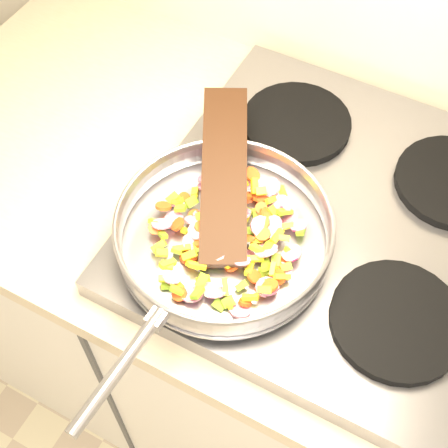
% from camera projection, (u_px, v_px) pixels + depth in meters
% --- Properties ---
extents(cooktop, '(0.60, 0.60, 0.04)m').
position_uv_depth(cooktop, '(339.00, 221.00, 1.01)').
color(cooktop, '#939399').
rests_on(cooktop, counter_top).
extents(grate_fl, '(0.19, 0.19, 0.02)m').
position_uv_depth(grate_fl, '(221.00, 242.00, 0.95)').
color(grate_fl, black).
rests_on(grate_fl, cooktop).
extents(grate_fr, '(0.19, 0.19, 0.02)m').
position_uv_depth(grate_fr, '(397.00, 320.00, 0.88)').
color(grate_fr, black).
rests_on(grate_fr, cooktop).
extents(grate_bl, '(0.19, 0.19, 0.02)m').
position_uv_depth(grate_bl, '(297.00, 123.00, 1.09)').
color(grate_bl, black).
rests_on(grate_bl, cooktop).
extents(saute_pan, '(0.36, 0.53, 0.06)m').
position_uv_depth(saute_pan, '(223.00, 232.00, 0.91)').
color(saute_pan, '#9E9EA5').
rests_on(saute_pan, grate_fl).
extents(vegetable_heap, '(0.24, 0.26, 0.05)m').
position_uv_depth(vegetable_heap, '(233.00, 234.00, 0.93)').
color(vegetable_heap, '#73A021').
rests_on(vegetable_heap, saute_pan).
extents(wooden_spatula, '(0.20, 0.30, 0.07)m').
position_uv_depth(wooden_spatula, '(224.00, 173.00, 0.95)').
color(wooden_spatula, black).
rests_on(wooden_spatula, saute_pan).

